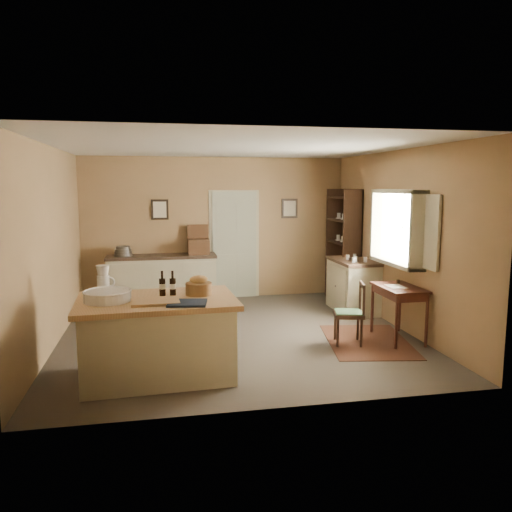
{
  "coord_description": "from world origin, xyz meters",
  "views": [
    {
      "loc": [
        -1.09,
        -7.01,
        2.17
      ],
      "look_at": [
        0.3,
        0.03,
        1.15
      ],
      "focal_mm": 35.0,
      "sensor_mm": 36.0,
      "label": 1
    }
  ],
  "objects": [
    {
      "name": "wall_front",
      "position": [
        0.0,
        -2.5,
        1.35
      ],
      "size": [
        5.0,
        0.1,
        2.7
      ],
      "primitive_type": "cube",
      "color": "#9C7851",
      "rests_on": "ground"
    },
    {
      "name": "ceiling",
      "position": [
        0.0,
        0.0,
        2.7
      ],
      "size": [
        5.0,
        5.0,
        0.0
      ],
      "primitive_type": "plane",
      "color": "silver",
      "rests_on": "wall_back"
    },
    {
      "name": "work_island",
      "position": [
        -1.13,
        -1.43,
        0.48
      ],
      "size": [
        1.8,
        1.22,
        1.2
      ],
      "rotation": [
        0.0,
        0.0,
        0.05
      ],
      "color": "#B3AC8C",
      "rests_on": "ground"
    },
    {
      "name": "framed_prints",
      "position": [
        0.2,
        2.48,
        1.72
      ],
      "size": [
        2.82,
        0.02,
        0.38
      ],
      "color": "black",
      "rests_on": "ground"
    },
    {
      "name": "right_cabinet",
      "position": [
        2.2,
        0.99,
        0.46
      ],
      "size": [
        0.62,
        1.12,
        0.99
      ],
      "color": "#B3AC8C",
      "rests_on": "ground"
    },
    {
      "name": "wall_right",
      "position": [
        2.5,
        0.0,
        1.35
      ],
      "size": [
        0.1,
        5.0,
        2.7
      ],
      "primitive_type": "cube",
      "color": "#9C7851",
      "rests_on": "ground"
    },
    {
      "name": "shelving_unit",
      "position": [
        2.35,
        1.79,
        1.05
      ],
      "size": [
        0.36,
        0.95,
        2.1
      ],
      "color": "black",
      "rests_on": "ground"
    },
    {
      "name": "writing_desk",
      "position": [
        2.2,
        -0.69,
        0.67
      ],
      "size": [
        0.52,
        0.85,
        0.82
      ],
      "color": "black",
      "rests_on": "ground"
    },
    {
      "name": "window",
      "position": [
        2.42,
        -0.2,
        1.55
      ],
      "size": [
        0.25,
        1.99,
        1.12
      ],
      "color": "#B3AC8C",
      "rests_on": "ground"
    },
    {
      "name": "rug",
      "position": [
        1.75,
        -0.69,
        0.0
      ],
      "size": [
        1.35,
        1.76,
        0.01
      ],
      "primitive_type": "cube",
      "rotation": [
        0.0,
        0.0,
        -0.17
      ],
      "color": "#552F1B",
      "rests_on": "ground"
    },
    {
      "name": "sideboard",
      "position": [
        -1.03,
        2.2,
        0.48
      ],
      "size": [
        1.98,
        0.56,
        1.18
      ],
      "color": "#B3AC8C",
      "rests_on": "ground"
    },
    {
      "name": "wall_back",
      "position": [
        0.0,
        2.5,
        1.35
      ],
      "size": [
        5.0,
        0.1,
        2.7
      ],
      "primitive_type": "cube",
      "color": "#9C7851",
      "rests_on": "ground"
    },
    {
      "name": "door",
      "position": [
        0.35,
        2.47,
        1.05
      ],
      "size": [
        0.97,
        0.06,
        2.11
      ],
      "primitive_type": "cube",
      "color": "#9FA38B",
      "rests_on": "ground"
    },
    {
      "name": "wall_left",
      "position": [
        -2.5,
        0.0,
        1.35
      ],
      "size": [
        0.1,
        5.0,
        2.7
      ],
      "primitive_type": "cube",
      "color": "#9C7851",
      "rests_on": "ground"
    },
    {
      "name": "desk_chair",
      "position": [
        1.44,
        -0.73,
        0.42
      ],
      "size": [
        0.48,
        0.48,
        0.84
      ],
      "primitive_type": null,
      "rotation": [
        0.0,
        0.0,
        -0.25
      ],
      "color": "black",
      "rests_on": "ground"
    },
    {
      "name": "ground",
      "position": [
        0.0,
        0.0,
        0.0
      ],
      "size": [
        5.0,
        5.0,
        0.0
      ],
      "primitive_type": "plane",
      "color": "brown",
      "rests_on": "ground"
    }
  ]
}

